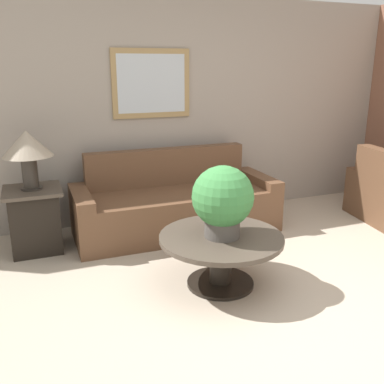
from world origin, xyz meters
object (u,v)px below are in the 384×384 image
(couch_main, at_px, (175,205))
(side_table, at_px, (35,219))
(potted_plant_on_table, at_px, (223,200))
(table_lamp, at_px, (27,147))
(coffee_table, at_px, (221,249))

(couch_main, height_order, side_table, couch_main)
(couch_main, distance_m, potted_plant_on_table, 1.44)
(side_table, xyz_separation_m, table_lamp, (0.00, 0.00, 0.74))
(couch_main, height_order, potted_plant_on_table, potted_plant_on_table)
(coffee_table, bearing_deg, potted_plant_on_table, -95.48)
(table_lamp, bearing_deg, potted_plant_on_table, -43.30)
(coffee_table, relative_size, potted_plant_on_table, 1.74)
(coffee_table, distance_m, table_lamp, 2.10)
(couch_main, distance_m, side_table, 1.50)
(side_table, height_order, potted_plant_on_table, potted_plant_on_table)
(couch_main, relative_size, coffee_table, 2.15)
(potted_plant_on_table, bearing_deg, table_lamp, 136.70)
(couch_main, xyz_separation_m, coffee_table, (-0.05, -1.34, 0.03))
(table_lamp, xyz_separation_m, potted_plant_on_table, (1.44, -1.36, -0.29))
(side_table, distance_m, potted_plant_on_table, 2.03)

